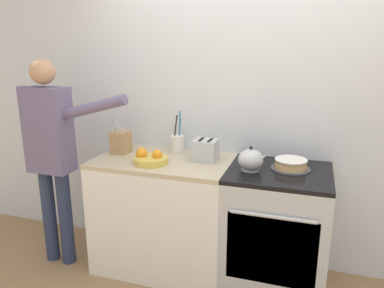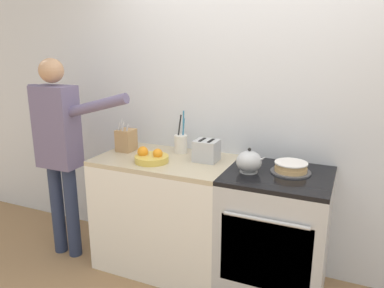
% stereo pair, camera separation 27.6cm
% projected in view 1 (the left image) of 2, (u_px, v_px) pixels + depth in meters
% --- Properties ---
extents(wall_back, '(8.00, 0.04, 2.60)m').
position_uv_depth(wall_back, '(253.00, 108.00, 2.94)').
color(wall_back, silver).
rests_on(wall_back, ground_plane).
extents(counter_cabinet, '(1.05, 0.66, 0.92)m').
position_uv_depth(counter_cabinet, '(164.00, 213.00, 3.03)').
color(counter_cabinet, white).
rests_on(counter_cabinet, ground_plane).
extents(stove_range, '(0.72, 0.69, 0.92)m').
position_uv_depth(stove_range, '(276.00, 230.00, 2.76)').
color(stove_range, '#B7BABF').
rests_on(stove_range, ground_plane).
extents(layer_cake, '(0.28, 0.28, 0.07)m').
position_uv_depth(layer_cake, '(291.00, 164.00, 2.66)').
color(layer_cake, '#4C4C51').
rests_on(layer_cake, stove_range).
extents(tea_kettle, '(0.22, 0.18, 0.18)m').
position_uv_depth(tea_kettle, '(251.00, 160.00, 2.63)').
color(tea_kettle, '#B7BABF').
rests_on(tea_kettle, stove_range).
extents(knife_block, '(0.13, 0.15, 0.27)m').
position_uv_depth(knife_block, '(121.00, 142.00, 3.05)').
color(knife_block, tan).
rests_on(knife_block, counter_cabinet).
extents(utensil_crock, '(0.11, 0.11, 0.35)m').
position_uv_depth(utensil_crock, '(177.00, 143.00, 3.04)').
color(utensil_crock, silver).
rests_on(utensil_crock, counter_cabinet).
extents(fruit_bowl, '(0.26, 0.26, 0.11)m').
position_uv_depth(fruit_bowl, '(150.00, 159.00, 2.80)').
color(fruit_bowl, gold).
rests_on(fruit_bowl, counter_cabinet).
extents(toaster, '(0.19, 0.16, 0.17)m').
position_uv_depth(toaster, '(205.00, 150.00, 2.85)').
color(toaster, '#B7BABF').
rests_on(toaster, counter_cabinet).
extents(person_baker, '(0.94, 0.20, 1.68)m').
position_uv_depth(person_baker, '(51.00, 146.00, 2.94)').
color(person_baker, '#283351').
rests_on(person_baker, ground_plane).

